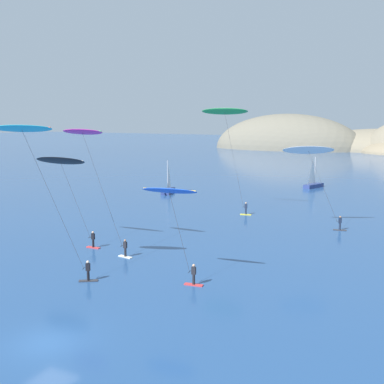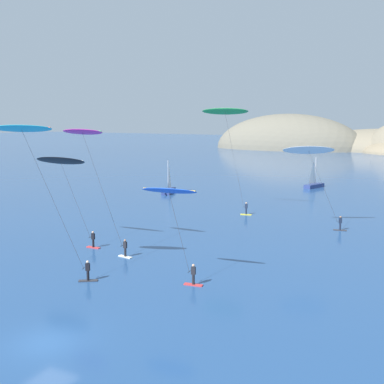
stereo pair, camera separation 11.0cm
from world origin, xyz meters
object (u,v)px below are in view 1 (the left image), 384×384
(kitesurfer_green, at_px, (226,118))
(kitesurfer_magenta, at_px, (86,143))
(kitesurfer_blue, at_px, (172,200))
(sailboat_near, at_px, (168,190))
(kitesurfer_black, at_px, (62,166))
(sailboat_far, at_px, (314,184))
(kitesurfer_cyan, at_px, (27,140))
(kitesurfer_white, at_px, (310,155))

(kitesurfer_green, bearing_deg, kitesurfer_magenta, -99.93)
(kitesurfer_blue, xyz_separation_m, kitesurfer_magenta, (-11.59, 3.95, 3.95))
(kitesurfer_green, relative_size, kitesurfer_blue, 1.84)
(sailboat_near, distance_m, kitesurfer_black, 35.28)
(kitesurfer_green, xyz_separation_m, kitesurfer_magenta, (-4.09, -23.37, -2.24))
(sailboat_far, relative_size, kitesurfer_magenta, 0.49)
(kitesurfer_cyan, bearing_deg, kitesurfer_black, 119.18)
(kitesurfer_white, bearing_deg, kitesurfer_black, -139.21)
(sailboat_far, distance_m, kitesurfer_black, 54.43)
(kitesurfer_cyan, distance_m, kitesurfer_white, 31.32)
(kitesurfer_white, distance_m, kitesurfer_magenta, 25.08)
(sailboat_near, xyz_separation_m, kitesurfer_white, (28.19, -15.85, 8.12))
(sailboat_near, height_order, sailboat_far, same)
(sailboat_near, bearing_deg, sailboat_far, 42.17)
(sailboat_far, relative_size, kitesurfer_blue, 0.76)
(sailboat_far, xyz_separation_m, kitesurfer_black, (-13.04, -52.31, 7.50))
(sailboat_near, height_order, kitesurfer_black, kitesurfer_black)
(kitesurfer_white, bearing_deg, kitesurfer_blue, -102.42)
(kitesurfer_cyan, relative_size, kitesurfer_black, 1.37)
(sailboat_near, xyz_separation_m, kitesurfer_green, (15.69, -11.20, 12.18))
(kitesurfer_cyan, relative_size, kitesurfer_magenta, 1.04)
(kitesurfer_green, bearing_deg, kitesurfer_cyan, -95.08)
(kitesurfer_magenta, bearing_deg, kitesurfer_white, 48.45)
(kitesurfer_cyan, xyz_separation_m, kitesurfer_white, (15.33, 27.20, -2.49))
(kitesurfer_cyan, height_order, kitesurfer_green, kitesurfer_green)
(kitesurfer_green, height_order, kitesurfer_black, kitesurfer_green)
(kitesurfer_green, xyz_separation_m, kitesurfer_blue, (7.50, -27.32, -6.18))
(kitesurfer_black, bearing_deg, sailboat_far, 76.00)
(kitesurfer_blue, relative_size, kitesurfer_magenta, 0.64)
(kitesurfer_cyan, relative_size, kitesurfer_blue, 1.62)
(kitesurfer_cyan, distance_m, kitesurfer_blue, 12.19)
(sailboat_near, distance_m, kitesurfer_white, 33.34)
(sailboat_far, xyz_separation_m, kitesurfer_blue, (2.56, -57.21, 5.99))
(kitesurfer_black, distance_m, kitesurfer_magenta, 4.78)
(kitesurfer_magenta, bearing_deg, kitesurfer_black, 166.65)
(sailboat_far, distance_m, kitesurfer_blue, 57.58)
(kitesurfer_blue, bearing_deg, sailboat_near, 121.05)
(sailboat_far, relative_size, kitesurfer_cyan, 0.47)
(kitesurfer_cyan, bearing_deg, kitesurfer_blue, 23.67)
(kitesurfer_cyan, bearing_deg, sailboat_far, 82.83)
(sailboat_near, distance_m, kitesurfer_cyan, 46.17)
(kitesurfer_green, distance_m, kitesurfer_blue, 29.00)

